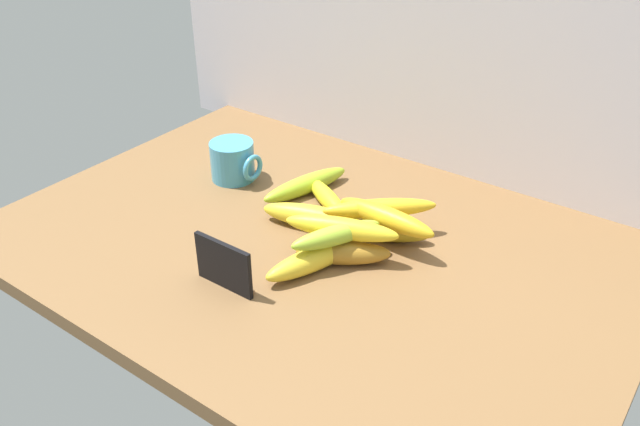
{
  "coord_description": "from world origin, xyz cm",
  "views": [
    {
      "loc": [
        57.15,
        -76.84,
        67.54
      ],
      "look_at": [
        0.25,
        2.08,
        8.0
      ],
      "focal_mm": 36.88,
      "sensor_mm": 36.0,
      "label": 1
    }
  ],
  "objects_px": {
    "banana_7": "(336,235)",
    "banana_9": "(380,208)",
    "banana_3": "(317,258)",
    "chalkboard_sign": "(224,267)",
    "banana_1": "(327,198)",
    "banana_8": "(386,217)",
    "banana_4": "(316,218)",
    "banana_5": "(343,253)",
    "coffee_mug": "(233,161)",
    "banana_0": "(382,230)",
    "banana_2": "(306,185)",
    "banana_6": "(341,228)"
  },
  "relations": [
    {
      "from": "banana_3",
      "to": "chalkboard_sign",
      "type": "bearing_deg",
      "value": -125.11
    },
    {
      "from": "banana_4",
      "to": "banana_5",
      "type": "xyz_separation_m",
      "value": [
        0.1,
        -0.06,
        -0.0
      ]
    },
    {
      "from": "banana_1",
      "to": "banana_2",
      "type": "height_order",
      "value": "banana_2"
    },
    {
      "from": "banana_0",
      "to": "banana_2",
      "type": "relative_size",
      "value": 0.86
    },
    {
      "from": "banana_3",
      "to": "banana_6",
      "type": "xyz_separation_m",
      "value": [
        0.02,
        0.05,
        0.04
      ]
    },
    {
      "from": "banana_5",
      "to": "coffee_mug",
      "type": "bearing_deg",
      "value": 161.6
    },
    {
      "from": "banana_0",
      "to": "banana_2",
      "type": "height_order",
      "value": "same"
    },
    {
      "from": "chalkboard_sign",
      "to": "banana_1",
      "type": "distance_m",
      "value": 0.3
    },
    {
      "from": "coffee_mug",
      "to": "banana_4",
      "type": "bearing_deg",
      "value": -12.41
    },
    {
      "from": "banana_6",
      "to": "banana_7",
      "type": "xyz_separation_m",
      "value": [
        0.0,
        -0.02,
        -0.0
      ]
    },
    {
      "from": "banana_7",
      "to": "banana_2",
      "type": "bearing_deg",
      "value": 138.69
    },
    {
      "from": "chalkboard_sign",
      "to": "banana_3",
      "type": "height_order",
      "value": "chalkboard_sign"
    },
    {
      "from": "banana_3",
      "to": "banana_6",
      "type": "relative_size",
      "value": 1.02
    },
    {
      "from": "coffee_mug",
      "to": "banana_0",
      "type": "relative_size",
      "value": 0.61
    },
    {
      "from": "banana_7",
      "to": "chalkboard_sign",
      "type": "bearing_deg",
      "value": -124.88
    },
    {
      "from": "coffee_mug",
      "to": "banana_6",
      "type": "bearing_deg",
      "value": -17.28
    },
    {
      "from": "banana_2",
      "to": "banana_7",
      "type": "distance_m",
      "value": 0.25
    },
    {
      "from": "banana_3",
      "to": "banana_7",
      "type": "bearing_deg",
      "value": 56.14
    },
    {
      "from": "banana_4",
      "to": "banana_7",
      "type": "distance_m",
      "value": 0.12
    },
    {
      "from": "banana_6",
      "to": "banana_9",
      "type": "xyz_separation_m",
      "value": [
        0.01,
        0.1,
        -0.0
      ]
    },
    {
      "from": "coffee_mug",
      "to": "banana_2",
      "type": "height_order",
      "value": "coffee_mug"
    },
    {
      "from": "banana_0",
      "to": "coffee_mug",
      "type": "bearing_deg",
      "value": 177.13
    },
    {
      "from": "banana_9",
      "to": "banana_0",
      "type": "bearing_deg",
      "value": -42.44
    },
    {
      "from": "banana_5",
      "to": "banana_6",
      "type": "height_order",
      "value": "banana_6"
    },
    {
      "from": "coffee_mug",
      "to": "banana_6",
      "type": "xyz_separation_m",
      "value": [
        0.34,
        -0.1,
        0.02
      ]
    },
    {
      "from": "banana_0",
      "to": "banana_7",
      "type": "height_order",
      "value": "banana_7"
    },
    {
      "from": "banana_3",
      "to": "banana_5",
      "type": "relative_size",
      "value": 1.24
    },
    {
      "from": "banana_1",
      "to": "banana_6",
      "type": "height_order",
      "value": "banana_6"
    },
    {
      "from": "banana_4",
      "to": "banana_7",
      "type": "bearing_deg",
      "value": -37.31
    },
    {
      "from": "banana_0",
      "to": "banana_8",
      "type": "distance_m",
      "value": 0.04
    },
    {
      "from": "banana_3",
      "to": "banana_7",
      "type": "relative_size",
      "value": 1.22
    },
    {
      "from": "chalkboard_sign",
      "to": "banana_0",
      "type": "distance_m",
      "value": 0.29
    },
    {
      "from": "banana_1",
      "to": "banana_7",
      "type": "bearing_deg",
      "value": -50.43
    },
    {
      "from": "banana_2",
      "to": "banana_5",
      "type": "height_order",
      "value": "banana_5"
    },
    {
      "from": "banana_2",
      "to": "banana_4",
      "type": "bearing_deg",
      "value": -44.82
    },
    {
      "from": "banana_1",
      "to": "banana_4",
      "type": "relative_size",
      "value": 0.77
    },
    {
      "from": "banana_4",
      "to": "banana_9",
      "type": "bearing_deg",
      "value": 24.89
    },
    {
      "from": "banana_4",
      "to": "coffee_mug",
      "type": "bearing_deg",
      "value": 167.59
    },
    {
      "from": "banana_1",
      "to": "banana_7",
      "type": "relative_size",
      "value": 0.98
    },
    {
      "from": "banana_3",
      "to": "banana_4",
      "type": "height_order",
      "value": "banana_4"
    },
    {
      "from": "banana_4",
      "to": "banana_8",
      "type": "xyz_separation_m",
      "value": [
        0.13,
        0.02,
        0.04
      ]
    },
    {
      "from": "banana_6",
      "to": "banana_3",
      "type": "bearing_deg",
      "value": -108.01
    },
    {
      "from": "chalkboard_sign",
      "to": "banana_0",
      "type": "relative_size",
      "value": 0.64
    },
    {
      "from": "banana_3",
      "to": "banana_5",
      "type": "xyz_separation_m",
      "value": [
        0.03,
        0.04,
        -0.0
      ]
    },
    {
      "from": "chalkboard_sign",
      "to": "banana_1",
      "type": "xyz_separation_m",
      "value": [
        -0.01,
        0.3,
        -0.02
      ]
    },
    {
      "from": "banana_8",
      "to": "banana_3",
      "type": "bearing_deg",
      "value": -114.78
    },
    {
      "from": "coffee_mug",
      "to": "banana_7",
      "type": "xyz_separation_m",
      "value": [
        0.34,
        -0.12,
        0.02
      ]
    },
    {
      "from": "coffee_mug",
      "to": "banana_0",
      "type": "height_order",
      "value": "coffee_mug"
    },
    {
      "from": "banana_7",
      "to": "banana_9",
      "type": "relative_size",
      "value": 0.8
    },
    {
      "from": "banana_0",
      "to": "banana_9",
      "type": "distance_m",
      "value": 0.04
    }
  ]
}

